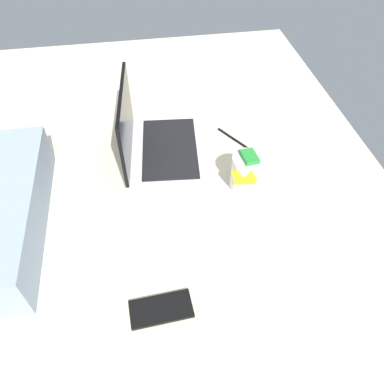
{
  "coord_description": "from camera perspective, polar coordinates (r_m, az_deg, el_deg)",
  "views": [
    {
      "loc": [
        -81.22,
        1.61,
        97.17
      ],
      "look_at": [
        -14.74,
        -9.4,
        24.0
      ],
      "focal_mm": 34.76,
      "sensor_mm": 36.0,
      "label": 1
    }
  ],
  "objects": [
    {
      "name": "bed_mattress",
      "position": [
        1.2,
        -5.59,
        -0.28
      ],
      "size": [
        180.0,
        140.0,
        18.0
      ],
      "primitive_type": "cube",
      "color": "beige",
      "rests_on": "ground"
    },
    {
      "name": "charger_cable",
      "position": [
        1.25,
        6.79,
        7.83
      ],
      "size": [
        14.72,
        9.54,
        0.6
      ],
      "primitive_type": "cube",
      "rotation": [
        0.0,
        0.0,
        0.56
      ],
      "color": "black",
      "rests_on": "bed_mattress"
    },
    {
      "name": "cell_phone",
      "position": [
        0.87,
        -4.76,
        -17.46
      ],
      "size": [
        7.58,
        14.36,
        0.8
      ],
      "primitive_type": "cube",
      "rotation": [
        0.0,
        0.0,
        0.06
      ],
      "color": "black",
      "rests_on": "bed_mattress"
    },
    {
      "name": "laptop",
      "position": [
        1.17,
        -5.72,
        7.52
      ],
      "size": [
        35.0,
        25.97,
        23.0
      ],
      "rotation": [
        0.0,
        0.0,
        -0.09
      ],
      "color": "silver",
      "rests_on": "bed_mattress"
    },
    {
      "name": "snack_cup",
      "position": [
        1.06,
        8.4,
        3.03
      ],
      "size": [
        10.4,
        9.76,
        12.49
      ],
      "color": "silver",
      "rests_on": "bed_mattress"
    }
  ]
}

